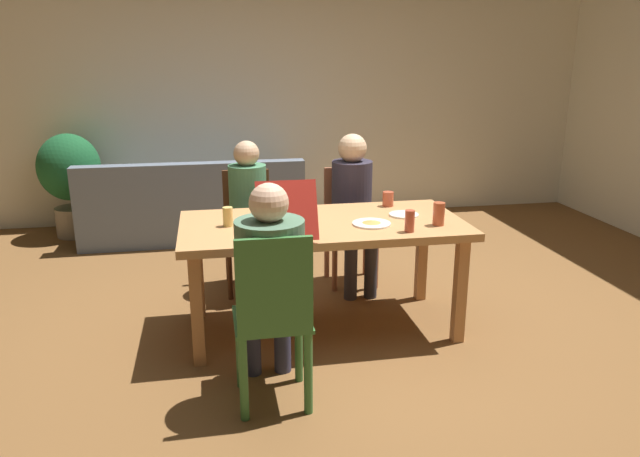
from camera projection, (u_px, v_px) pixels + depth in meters
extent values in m
plane|color=brown|center=(323.00, 327.00, 4.16)|extent=(20.00, 20.00, 0.00)
cube|color=silver|center=(271.00, 89.00, 6.62)|extent=(7.34, 0.12, 2.87)
cube|color=tan|center=(323.00, 225.00, 3.95)|extent=(1.86, 0.91, 0.05)
cube|color=#B87A48|center=(197.00, 310.00, 3.57)|extent=(0.07, 0.07, 0.71)
cube|color=#B87A48|center=(460.00, 291.00, 3.86)|extent=(0.07, 0.07, 0.71)
cube|color=#B87A48|center=(198.00, 269.00, 4.25)|extent=(0.07, 0.07, 0.71)
cube|color=#B87A48|center=(422.00, 255.00, 4.54)|extent=(0.07, 0.07, 0.71)
cylinder|color=#377035|center=(240.00, 349.00, 3.36)|extent=(0.05, 0.05, 0.47)
cylinder|color=#377035|center=(299.00, 344.00, 3.42)|extent=(0.05, 0.05, 0.47)
cylinder|color=#377035|center=(244.00, 379.00, 3.05)|extent=(0.05, 0.05, 0.47)
cylinder|color=#377035|center=(308.00, 373.00, 3.11)|extent=(0.05, 0.05, 0.47)
cube|color=#377035|center=(272.00, 319.00, 3.17)|extent=(0.40, 0.39, 0.02)
cube|color=#377035|center=(274.00, 286.00, 2.92)|extent=(0.38, 0.03, 0.50)
cylinder|color=#32324C|center=(252.00, 336.00, 3.50)|extent=(0.10, 0.10, 0.49)
cylinder|color=#32324C|center=(282.00, 333.00, 3.53)|extent=(0.10, 0.10, 0.49)
cube|color=#32324C|center=(268.00, 297.00, 3.30)|extent=(0.32, 0.31, 0.11)
cylinder|color=#4C6E54|center=(270.00, 266.00, 3.08)|extent=(0.36, 0.36, 0.48)
sphere|color=#E0B18F|center=(269.00, 203.00, 2.99)|extent=(0.20, 0.20, 0.20)
cylinder|color=#97583C|center=(376.00, 261.00, 4.78)|extent=(0.04, 0.04, 0.47)
cylinder|color=#97583C|center=(335.00, 263.00, 4.72)|extent=(0.04, 0.04, 0.47)
cylinder|color=#97583C|center=(366.00, 248.00, 5.08)|extent=(0.04, 0.04, 0.47)
cylinder|color=#97583C|center=(327.00, 251.00, 5.02)|extent=(0.04, 0.04, 0.47)
cube|color=#97583C|center=(351.00, 227.00, 4.83)|extent=(0.40, 0.38, 0.02)
cube|color=#97583C|center=(347.00, 194.00, 4.93)|extent=(0.38, 0.03, 0.45)
cylinder|color=#36343C|center=(371.00, 267.00, 4.60)|extent=(0.10, 0.10, 0.49)
cylinder|color=#36343C|center=(351.00, 269.00, 4.57)|extent=(0.10, 0.10, 0.49)
cube|color=#36343C|center=(357.00, 226.00, 4.65)|extent=(0.29, 0.35, 0.11)
cylinder|color=#302B3B|center=(352.00, 191.00, 4.75)|extent=(0.32, 0.32, 0.48)
sphere|color=#DDB389|center=(352.00, 148.00, 4.65)|extent=(0.23, 0.23, 0.23)
cylinder|color=#58331C|center=(274.00, 268.00, 4.63)|extent=(0.04, 0.04, 0.47)
cylinder|color=#58331C|center=(230.00, 270.00, 4.57)|extent=(0.04, 0.04, 0.47)
cylinder|color=#58331C|center=(269.00, 251.00, 5.01)|extent=(0.04, 0.04, 0.47)
cylinder|color=#58331C|center=(228.00, 253.00, 4.95)|extent=(0.04, 0.04, 0.47)
cube|color=#58331C|center=(249.00, 231.00, 4.72)|extent=(0.39, 0.46, 0.02)
cube|color=#58331C|center=(246.00, 197.00, 4.86)|extent=(0.37, 0.03, 0.44)
cylinder|color=#3C2B36|center=(263.00, 272.00, 4.50)|extent=(0.10, 0.10, 0.49)
cylinder|color=#3C2B36|center=(244.00, 274.00, 4.47)|extent=(0.10, 0.10, 0.49)
cube|color=#3C2B36|center=(250.00, 230.00, 4.54)|extent=(0.26, 0.34, 0.11)
cylinder|color=#417A54|center=(248.00, 195.00, 4.64)|extent=(0.29, 0.29, 0.47)
sphere|color=tan|center=(246.00, 154.00, 4.54)|extent=(0.20, 0.20, 0.20)
cube|color=red|center=(283.00, 229.00, 3.75)|extent=(0.36, 0.36, 0.02)
cylinder|color=#C17E44|center=(282.00, 226.00, 3.74)|extent=(0.31, 0.31, 0.01)
cube|color=red|center=(287.00, 211.00, 3.47)|extent=(0.36, 0.13, 0.34)
cylinder|color=white|center=(404.00, 215.00, 4.09)|extent=(0.20, 0.20, 0.01)
cylinder|color=white|center=(371.00, 224.00, 3.88)|extent=(0.25, 0.25, 0.01)
cone|color=#C88F42|center=(372.00, 221.00, 3.87)|extent=(0.12, 0.12, 0.02)
cylinder|color=#D9C264|center=(228.00, 217.00, 3.83)|extent=(0.06, 0.06, 0.12)
cylinder|color=#B74932|center=(410.00, 221.00, 3.70)|extent=(0.06, 0.06, 0.14)
cylinder|color=#BB4F34|center=(388.00, 199.00, 4.32)|extent=(0.08, 0.08, 0.11)
cylinder|color=#B85131|center=(439.00, 214.00, 3.84)|extent=(0.08, 0.08, 0.15)
cube|color=slate|center=(194.00, 217.00, 6.15)|extent=(2.18, 0.79, 0.41)
cube|color=slate|center=(191.00, 184.00, 5.74)|extent=(2.18, 0.16, 0.40)
cube|color=slate|center=(90.00, 193.00, 5.89)|extent=(0.20, 0.75, 0.18)
cube|color=slate|center=(290.00, 185.00, 6.24)|extent=(0.20, 0.75, 0.18)
cylinder|color=gray|center=(76.00, 221.00, 6.20)|extent=(0.38, 0.38, 0.30)
cylinder|color=brown|center=(73.00, 199.00, 6.13)|extent=(0.05, 0.05, 0.17)
ellipsoid|color=#1A572D|center=(69.00, 167.00, 6.04)|extent=(0.62, 0.62, 0.68)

